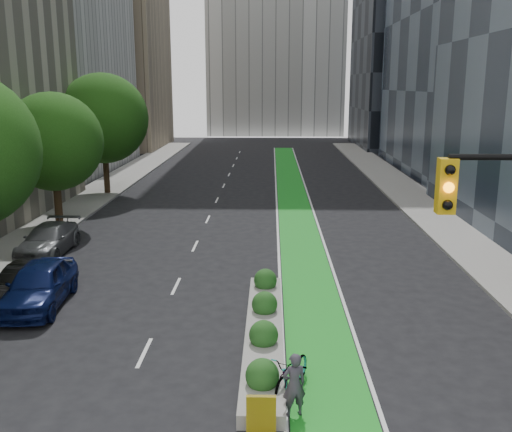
# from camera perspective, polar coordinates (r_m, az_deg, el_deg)

# --- Properties ---
(sidewalk_left) EXTENTS (3.60, 90.00, 0.15)m
(sidewalk_left) POSITION_cam_1_polar(r_m,az_deg,el_deg) (38.41, -18.61, 0.22)
(sidewalk_left) COLOR gray
(sidewalk_left) RESTS_ON ground
(sidewalk_right) EXTENTS (3.60, 90.00, 0.15)m
(sidewalk_right) POSITION_cam_1_polar(r_m,az_deg,el_deg) (37.54, 17.58, 0.01)
(sidewalk_right) COLOR gray
(sidewalk_right) RESTS_ON ground
(bike_lane_paint) EXTENTS (2.20, 70.00, 0.01)m
(bike_lane_paint) POSITION_cam_1_polar(r_m,az_deg,el_deg) (41.00, 3.74, 1.56)
(bike_lane_paint) COLOR #1B9923
(bike_lane_paint) RESTS_ON ground
(building_tan_far) EXTENTS (14.00, 16.00, 26.00)m
(building_tan_far) POSITION_cam_1_polar(r_m,az_deg,el_deg) (79.26, -14.72, 16.11)
(building_tan_far) COLOR tan
(building_tan_far) RESTS_ON ground
(building_dark_end) EXTENTS (14.00, 18.00, 28.00)m
(building_dark_end) POSITION_cam_1_polar(r_m,az_deg,el_deg) (80.56, 15.55, 16.72)
(building_dark_end) COLOR black
(building_dark_end) RESTS_ON ground
(tree_midfar) EXTENTS (5.60, 5.60, 7.76)m
(tree_midfar) POSITION_cam_1_polar(r_m,az_deg,el_deg) (34.61, -19.62, 7.00)
(tree_midfar) COLOR black
(tree_midfar) RESTS_ON ground
(tree_far) EXTENTS (6.60, 6.60, 9.00)m
(tree_far) POSITION_cam_1_polar(r_m,az_deg,el_deg) (44.01, -15.04, 9.40)
(tree_far) COLOR black
(tree_far) RESTS_ON ground
(median_planter) EXTENTS (1.20, 10.26, 1.10)m
(median_planter) POSITION_cam_1_polar(r_m,az_deg,el_deg) (18.86, 0.81, -11.24)
(median_planter) COLOR gray
(median_planter) RESTS_ON ground
(bicycle) EXTENTS (1.54, 2.20, 1.10)m
(bicycle) POSITION_cam_1_polar(r_m,az_deg,el_deg) (15.99, 3.63, -15.26)
(bicycle) COLOR gray
(bicycle) RESTS_ON ground
(cyclist) EXTENTS (0.71, 0.57, 1.69)m
(cyclist) POSITION_cam_1_polar(r_m,az_deg,el_deg) (14.78, 3.82, -16.49)
(cyclist) COLOR #3A3641
(cyclist) RESTS_ON ground
(parked_car_left_near) EXTENTS (2.31, 5.03, 1.67)m
(parked_car_left_near) POSITION_cam_1_polar(r_m,az_deg,el_deg) (22.87, -20.88, -6.45)
(parked_car_left_near) COLOR #0B1545
(parked_car_left_near) RESTS_ON ground
(parked_car_left_mid) EXTENTS (1.65, 4.11, 1.33)m
(parked_car_left_mid) POSITION_cam_1_polar(r_m,az_deg,el_deg) (23.88, -22.15, -6.18)
(parked_car_left_mid) COLOR black
(parked_car_left_mid) RESTS_ON ground
(parked_car_left_far) EXTENTS (2.01, 4.91, 1.42)m
(parked_car_left_far) POSITION_cam_1_polar(r_m,az_deg,el_deg) (29.71, -20.06, -2.24)
(parked_car_left_far) COLOR #4E5053
(parked_car_left_far) RESTS_ON ground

